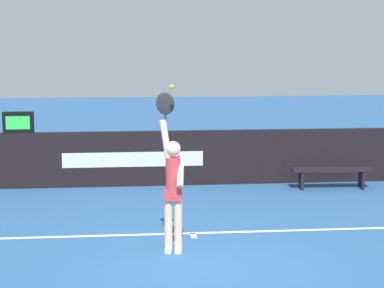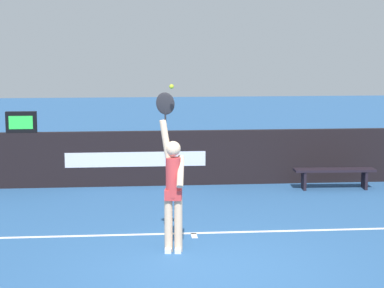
# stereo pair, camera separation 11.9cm
# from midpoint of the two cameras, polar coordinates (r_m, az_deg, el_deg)

# --- Properties ---
(ground_plane) EXTENTS (60.00, 60.00, 0.00)m
(ground_plane) POSITION_cam_midpoint_polar(r_m,az_deg,el_deg) (10.08, 1.38, -10.21)
(ground_plane) COLOR #2E5B93
(back_wall) EXTENTS (15.43, 0.18, 1.23)m
(back_wall) POSITION_cam_midpoint_polar(r_m,az_deg,el_deg) (15.52, -0.99, -1.16)
(back_wall) COLOR black
(back_wall) RESTS_ON ground
(speed_display) EXTENTS (0.66, 0.16, 0.47)m
(speed_display) POSITION_cam_midpoint_polar(r_m,az_deg,el_deg) (15.54, -13.75, 1.77)
(speed_display) COLOR black
(speed_display) RESTS_ON back_wall
(tennis_player) EXTENTS (0.46, 0.42, 2.49)m
(tennis_player) POSITION_cam_midpoint_polar(r_m,az_deg,el_deg) (10.55, -1.26, -3.52)
(tennis_player) COLOR beige
(tennis_player) RESTS_ON ground
(tennis_ball) EXTENTS (0.07, 0.07, 0.07)m
(tennis_ball) POSITION_cam_midpoint_polar(r_m,az_deg,el_deg) (10.06, -1.37, 4.78)
(tennis_ball) COLOR #CBE22D
(courtside_bench_near) EXTENTS (1.79, 0.43, 0.45)m
(courtside_bench_near) POSITION_cam_midpoint_polar(r_m,az_deg,el_deg) (15.44, 11.93, -2.38)
(courtside_bench_near) COLOR black
(courtside_bench_near) RESTS_ON ground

